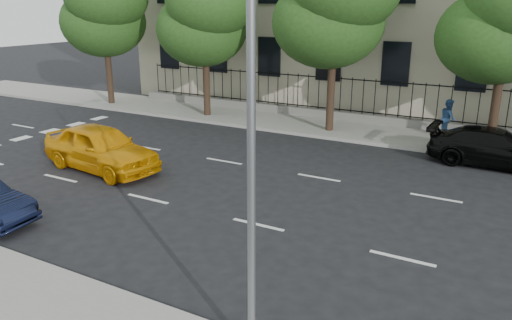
{
  "coord_description": "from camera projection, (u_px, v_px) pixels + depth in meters",
  "views": [
    {
      "loc": [
        6.13,
        -8.71,
        5.94
      ],
      "look_at": [
        -0.35,
        3.0,
        1.71
      ],
      "focal_mm": 35.0,
      "sensor_mm": 36.0,
      "label": 1
    }
  ],
  "objects": [
    {
      "name": "crosswalk",
      "position": [
        5.0,
        142.0,
        22.19
      ],
      "size": [
        0.5,
        12.1,
        0.01
      ],
      "primitive_type": null,
      "color": "silver",
      "rests_on": "ground"
    },
    {
      "name": "pedestrian_far",
      "position": [
        448.0,
        118.0,
        22.34
      ],
      "size": [
        0.88,
        1.0,
        1.71
      ],
      "primitive_type": "imported",
      "rotation": [
        0.0,
        0.0,
        1.9
      ],
      "color": "#315792",
      "rests_on": "far_sidewalk"
    },
    {
      "name": "tree_d",
      "position": [
        511.0,
        6.0,
        18.95
      ],
      "size": [
        5.34,
        4.94,
        8.84
      ],
      "color": "#382619",
      "rests_on": "far_sidewalk"
    },
    {
      "name": "tree_b",
      "position": [
        207.0,
        5.0,
        25.41
      ],
      "size": [
        5.53,
        5.12,
        8.97
      ],
      "color": "#382619",
      "rests_on": "far_sidewalk"
    },
    {
      "name": "far_sidewalk",
      "position": [
        375.0,
        133.0,
        23.55
      ],
      "size": [
        60.0,
        4.0,
        0.15
      ],
      "primitive_type": "cube",
      "color": "gray",
      "rests_on": "ground"
    },
    {
      "name": "yellow_taxi",
      "position": [
        101.0,
        148.0,
        18.37
      ],
      "size": [
        5.15,
        2.6,
        1.68
      ],
      "primitive_type": "imported",
      "rotation": [
        0.0,
        0.0,
        1.44
      ],
      "color": "orange",
      "rests_on": "ground"
    },
    {
      "name": "ground",
      "position": [
        208.0,
        264.0,
        11.89
      ],
      "size": [
        120.0,
        120.0,
        0.0
      ],
      "primitive_type": "plane",
      "color": "black",
      "rests_on": "ground"
    },
    {
      "name": "iron_fence",
      "position": [
        386.0,
        114.0,
        24.79
      ],
      "size": [
        30.0,
        0.5,
        2.2
      ],
      "color": "slate",
      "rests_on": "far_sidewalk"
    },
    {
      "name": "street_light",
      "position": [
        268.0,
        57.0,
        7.71
      ],
      "size": [
        0.25,
        3.32,
        8.05
      ],
      "color": "slate",
      "rests_on": "near_sidewalk"
    },
    {
      "name": "lane_markings",
      "position": [
        292.0,
        198.0,
        15.85
      ],
      "size": [
        49.6,
        4.62,
        0.01
      ],
      "primitive_type": null,
      "color": "silver",
      "rests_on": "ground"
    },
    {
      "name": "black_sedan",
      "position": [
        496.0,
        148.0,
        18.8
      ],
      "size": [
        4.96,
        2.12,
        1.42
      ],
      "primitive_type": "imported",
      "rotation": [
        0.0,
        0.0,
        1.54
      ],
      "color": "black",
      "rests_on": "ground"
    }
  ]
}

